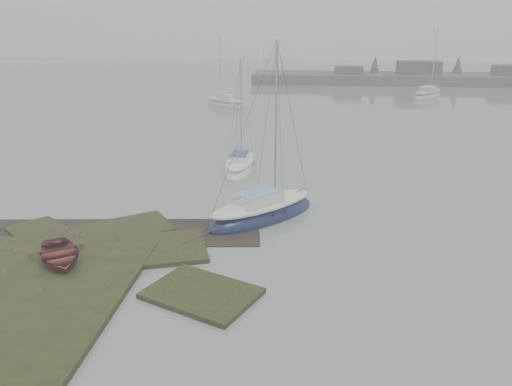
# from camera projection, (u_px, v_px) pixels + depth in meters

# --- Properties ---
(ground) EXTENTS (160.00, 160.00, 0.00)m
(ground) POSITION_uv_depth(u_px,v_px,m) (263.00, 122.00, 45.33)
(ground) COLOR slate
(ground) RESTS_ON ground
(far_shoreline) EXTENTS (60.00, 8.00, 4.15)m
(far_shoreline) POSITION_uv_depth(u_px,v_px,m) (464.00, 78.00, 72.63)
(far_shoreline) COLOR #4C4F51
(far_shoreline) RESTS_ON ground
(sailboat_main) EXTENTS (5.66, 5.73, 8.56)m
(sailboat_main) POSITION_uv_depth(u_px,v_px,m) (262.00, 213.00, 23.07)
(sailboat_main) COLOR #0D1735
(sailboat_main) RESTS_ON ground
(sailboat_white) EXTENTS (1.78, 5.11, 7.16)m
(sailboat_white) POSITION_uv_depth(u_px,v_px,m) (240.00, 167.00, 30.58)
(sailboat_white) COLOR white
(sailboat_white) RESTS_ON ground
(sailboat_far_a) EXTENTS (5.58, 5.12, 8.06)m
(sailboat_far_a) POSITION_uv_depth(u_px,v_px,m) (225.00, 104.00, 53.96)
(sailboat_far_a) COLOR #AEB5B8
(sailboat_far_a) RESTS_ON ground
(sailboat_far_b) EXTENTS (5.29, 6.45, 8.99)m
(sailboat_far_b) POSITION_uv_depth(u_px,v_px,m) (428.00, 95.00, 59.74)
(sailboat_far_b) COLOR silver
(sailboat_far_b) RESTS_ON ground
(sailboat_far_c) EXTENTS (4.77, 2.86, 6.40)m
(sailboat_far_c) POSITION_uv_depth(u_px,v_px,m) (267.00, 81.00, 75.51)
(sailboat_far_c) COLOR #B2B6BD
(sailboat_far_c) RESTS_ON ground
(dinghy) EXTENTS (3.33, 3.56, 0.60)m
(dinghy) POSITION_uv_depth(u_px,v_px,m) (59.00, 255.00, 18.33)
(dinghy) COLOR maroon
(dinghy) RESTS_ON marsh_bank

